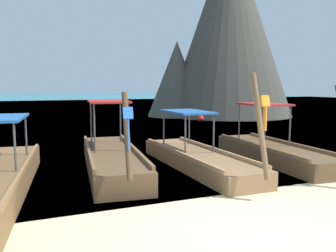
{
  "coord_description": "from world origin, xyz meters",
  "views": [
    {
      "loc": [
        -3.64,
        -4.53,
        2.48
      ],
      "look_at": [
        0.0,
        4.18,
        1.4
      ],
      "focal_mm": 37.52,
      "sensor_mm": 36.0,
      "label": 1
    }
  ],
  "objects_px": {
    "longtail_boat_blue_ribbon": "(112,158)",
    "karst_rock": "(225,28)",
    "longtail_boat_red_ribbon": "(274,151)",
    "longtail_boat_orange_ribbon": "(197,158)",
    "mooring_buoy_near": "(201,119)"
  },
  "relations": [
    {
      "from": "longtail_boat_orange_ribbon",
      "to": "longtail_boat_red_ribbon",
      "type": "distance_m",
      "value": 2.79
    },
    {
      "from": "longtail_boat_red_ribbon",
      "to": "mooring_buoy_near",
      "type": "distance_m",
      "value": 12.69
    },
    {
      "from": "longtail_boat_blue_ribbon",
      "to": "karst_rock",
      "type": "height_order",
      "value": "karst_rock"
    },
    {
      "from": "longtail_boat_blue_ribbon",
      "to": "mooring_buoy_near",
      "type": "distance_m",
      "value": 14.39
    },
    {
      "from": "longtail_boat_blue_ribbon",
      "to": "karst_rock",
      "type": "relative_size",
      "value": 0.42
    },
    {
      "from": "mooring_buoy_near",
      "to": "longtail_boat_orange_ribbon",
      "type": "bearing_deg",
      "value": -118.39
    },
    {
      "from": "longtail_boat_blue_ribbon",
      "to": "longtail_boat_red_ribbon",
      "type": "xyz_separation_m",
      "value": [
        5.25,
        -0.87,
        -0.03
      ]
    },
    {
      "from": "longtail_boat_red_ribbon",
      "to": "mooring_buoy_near",
      "type": "relative_size",
      "value": 13.17
    },
    {
      "from": "longtail_boat_red_ribbon",
      "to": "karst_rock",
      "type": "height_order",
      "value": "karst_rock"
    },
    {
      "from": "longtail_boat_red_ribbon",
      "to": "karst_rock",
      "type": "xyz_separation_m",
      "value": [
        8.14,
        16.34,
        6.94
      ]
    },
    {
      "from": "karst_rock",
      "to": "mooring_buoy_near",
      "type": "distance_m",
      "value": 9.31
    },
    {
      "from": "karst_rock",
      "to": "longtail_boat_red_ribbon",
      "type": "bearing_deg",
      "value": -116.49
    },
    {
      "from": "longtail_boat_blue_ribbon",
      "to": "karst_rock",
      "type": "distance_m",
      "value": 21.59
    },
    {
      "from": "longtail_boat_orange_ribbon",
      "to": "mooring_buoy_near",
      "type": "bearing_deg",
      "value": 61.61
    },
    {
      "from": "longtail_boat_red_ribbon",
      "to": "mooring_buoy_near",
      "type": "height_order",
      "value": "longtail_boat_red_ribbon"
    }
  ]
}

